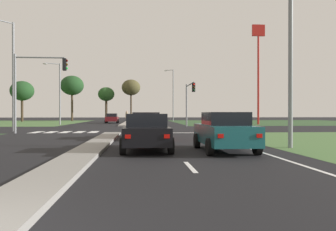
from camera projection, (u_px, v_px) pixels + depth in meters
The scene contains 30 objects.
ground_plane at pixel (119, 129), 33.37m from camera, with size 200.00×200.00×0.00m, color black.
grass_verge_far_right at pixel (273, 122), 59.87m from camera, with size 35.00×35.00×0.01m, color #2D4C28.
median_island_near at pixel (92, 148), 14.43m from camera, with size 1.20×22.00×0.14m, color gray.
median_island_far at pixel (128, 122), 58.28m from camera, with size 1.20×36.00×0.14m, color gray.
lane_dash_near at pixel (190, 167), 9.70m from camera, with size 0.14×2.00×0.01m, color silver.
lane_dash_second at pixel (171, 147), 15.68m from camera, with size 0.14×2.00×0.01m, color silver.
lane_dash_third at pixel (163, 137), 21.66m from camera, with size 0.14×2.00×0.01m, color silver.
edge_line_right at pixel (242, 146), 15.99m from camera, with size 0.14×24.00×0.01m, color silver.
stop_bar_near at pixel (162, 133), 26.70m from camera, with size 6.40×0.50×0.01m, color silver.
crosswalk_bar_near at pixel (37, 132), 27.66m from camera, with size 0.70×2.80×0.01m, color silver.
crosswalk_bar_second at pixel (51, 132), 27.76m from camera, with size 0.70×2.80×0.01m, color silver.
crosswalk_bar_third at pixel (65, 132), 27.85m from camera, with size 0.70×2.80×0.01m, color silver.
crosswalk_bar_fourth at pixel (79, 132), 27.94m from camera, with size 0.70×2.80×0.01m, color silver.
crosswalk_bar_fifth at pixel (94, 132), 28.04m from camera, with size 0.70×2.80×0.01m, color silver.
car_teal_near at pixel (224, 131), 13.75m from camera, with size 2.00×4.43×1.59m.
car_red_second at pixel (146, 125), 20.84m from camera, with size 2.02×4.55×1.61m.
car_maroon_third at pixel (112, 118), 53.94m from camera, with size 2.03×4.46×1.54m.
car_black_fourth at pixel (146, 132), 13.98m from camera, with size 2.02×4.31×1.53m.
traffic_signal_far_right at pixel (189, 96), 38.32m from camera, with size 0.32×5.73×5.04m.
traffic_signal_near_left at pixel (33, 80), 26.26m from camera, with size 4.10×0.32×6.15m.
street_lamp_near at pixel (294, 17), 15.14m from camera, with size 2.09×0.28×10.65m.
street_lamp_second at pixel (11, 70), 28.75m from camera, with size 1.82×2.13×9.34m.
street_lamp_third at pixel (58, 90), 45.61m from camera, with size 2.05×1.28×8.31m.
street_lamp_fourth at pixel (173, 93), 69.30m from camera, with size 1.90×0.76×10.56m.
pedestrian_at_median at pixel (127, 116), 45.49m from camera, with size 0.34×0.34×1.75m.
fastfood_pole_sign at pixel (258, 53), 47.72m from camera, with size 1.80×0.40×14.07m.
treeline_near at pixel (22, 91), 64.17m from camera, with size 4.38×4.38×7.71m.
treeline_second at pixel (72, 86), 68.64m from camera, with size 4.65×4.65×9.23m.
treeline_third at pixel (106, 95), 69.30m from camera, with size 3.34×3.34×6.93m.
treeline_fourth at pixel (131, 88), 68.98m from camera, with size 3.79×3.79×8.48m.
Camera 1 is at (2.07, -3.64, 1.54)m, focal length 36.17 mm.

